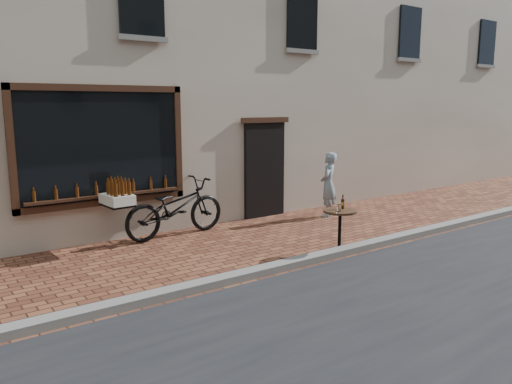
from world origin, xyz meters
TOP-DOWN VIEW (x-y plane):
  - ground at (0.00, 0.00)m, footprint 90.00×90.00m
  - kerb at (0.00, 0.20)m, footprint 90.00×0.25m
  - shop_building at (0.00, 6.50)m, footprint 28.00×6.20m
  - cargo_bicycle at (-0.66, 3.08)m, footprint 2.59×0.94m
  - bistro_table at (1.25, 0.35)m, footprint 0.60×0.60m
  - pedestrian at (3.13, 2.59)m, footprint 0.66×0.60m

SIDE VIEW (x-z plane):
  - ground at x=0.00m, z-range 0.00..0.00m
  - kerb at x=0.00m, z-range 0.00..0.12m
  - bistro_table at x=1.25m, z-range 0.03..1.06m
  - cargo_bicycle at x=-0.66m, z-range -0.03..1.21m
  - pedestrian at x=3.13m, z-range 0.00..1.52m
  - shop_building at x=0.00m, z-range 0.00..10.00m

